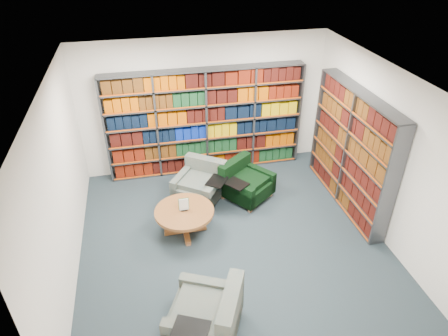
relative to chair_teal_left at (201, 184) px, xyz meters
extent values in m
cube|color=#1A272F|center=(0.30, -1.30, -0.31)|extent=(5.00, 5.00, 0.01)
cube|color=white|center=(0.30, -1.30, 2.50)|extent=(5.00, 5.00, 0.01)
cube|color=white|center=(0.30, 1.21, 1.10)|extent=(5.00, 0.01, 2.80)
cube|color=white|center=(0.30, -3.80, 1.10)|extent=(5.00, 0.01, 2.80)
cube|color=white|center=(-2.21, -1.30, 1.10)|extent=(0.01, 5.00, 2.80)
cube|color=white|center=(2.80, -1.30, 1.10)|extent=(0.01, 5.00, 2.80)
cube|color=#47494F|center=(0.30, 1.04, 0.80)|extent=(4.00, 0.28, 2.20)
cube|color=silver|center=(0.30, 1.17, 0.80)|extent=(4.00, 0.02, 2.20)
cube|color=#D84C0A|center=(0.30, 0.91, 0.80)|extent=(4.00, 0.01, 2.20)
cube|color=#5A1306|center=(0.30, 1.04, -0.12)|extent=(3.88, 0.21, 0.29)
cube|color=#5A1306|center=(0.30, 1.04, 0.24)|extent=(3.88, 0.21, 0.29)
cube|color=black|center=(0.30, 1.04, 0.61)|extent=(3.88, 0.21, 0.29)
cube|color=black|center=(0.30, 1.04, 0.98)|extent=(3.88, 0.21, 0.29)
cube|color=#A94600|center=(0.30, 1.04, 1.34)|extent=(3.88, 0.21, 0.29)
cube|color=#492509|center=(0.30, 1.04, 1.71)|extent=(3.88, 0.21, 0.29)
cube|color=#47494F|center=(2.64, -0.70, 0.80)|extent=(0.28, 2.50, 2.20)
cube|color=silver|center=(2.77, -0.70, 0.80)|extent=(0.02, 2.50, 2.20)
cube|color=#D84C0A|center=(2.51, -0.70, 0.80)|extent=(0.02, 2.50, 2.20)
cube|color=black|center=(2.64, -0.70, -0.12)|extent=(0.21, 2.38, 0.29)
cube|color=#492509|center=(2.64, -0.70, 0.24)|extent=(0.21, 2.38, 0.29)
cube|color=#492509|center=(2.64, -0.70, 0.61)|extent=(0.21, 2.38, 0.29)
cube|color=black|center=(2.64, -0.70, 0.98)|extent=(0.21, 2.38, 0.29)
cube|color=#492509|center=(2.64, -0.70, 1.34)|extent=(0.21, 2.38, 0.29)
cube|color=black|center=(2.64, -0.70, 1.71)|extent=(0.21, 2.38, 0.29)
cube|color=#0E2D3A|center=(-0.05, -0.06, -0.06)|extent=(1.15, 1.15, 0.29)
cube|color=#0E2D3A|center=(0.14, 0.20, 0.12)|extent=(0.78, 0.62, 0.66)
cube|color=#0E2D3A|center=(-0.33, 0.14, 0.01)|extent=(0.58, 0.75, 0.44)
cube|color=#0E2D3A|center=(0.24, -0.26, 0.01)|extent=(0.58, 0.75, 0.44)
cube|color=black|center=(0.25, -0.33, 0.25)|extent=(0.49, 0.51, 0.02)
cube|color=#8A5C42|center=(-0.52, -0.15, -0.26)|extent=(0.09, 0.09, 0.09)
cube|color=#8A5C42|center=(0.03, -0.54, -0.26)|extent=(0.09, 0.09, 0.09)
cube|color=#8A5C42|center=(-0.13, 0.41, -0.26)|extent=(0.09, 0.09, 0.09)
cube|color=#8A5C42|center=(0.42, 0.02, -0.26)|extent=(0.09, 0.09, 0.09)
cube|color=black|center=(0.86, -0.20, -0.07)|extent=(1.13, 1.13, 0.29)
cube|color=black|center=(0.67, 0.05, 0.11)|extent=(0.75, 0.63, 0.64)
cube|color=black|center=(0.59, -0.41, 0.00)|extent=(0.59, 0.72, 0.43)
cube|color=black|center=(1.13, 0.00, 0.00)|extent=(0.59, 0.72, 0.43)
cube|color=black|center=(0.58, -0.47, 0.23)|extent=(0.48, 0.50, 0.02)
cube|color=#8A5C42|center=(0.80, -0.67, -0.26)|extent=(0.09, 0.09, 0.09)
cube|color=#8A5C42|center=(1.33, -0.26, -0.26)|extent=(0.09, 0.09, 0.09)
cube|color=#8A5C42|center=(0.40, -0.14, -0.26)|extent=(0.09, 0.09, 0.09)
cube|color=#8A5C42|center=(0.92, 0.26, -0.26)|extent=(0.09, 0.09, 0.09)
cube|color=#0E2D3A|center=(-0.47, -2.98, -0.05)|extent=(1.15, 1.15, 0.31)
cube|color=#0E2D3A|center=(-0.16, -3.13, 0.14)|extent=(0.54, 0.87, 0.69)
cube|color=#0E2D3A|center=(-0.31, -2.65, 0.03)|extent=(0.84, 0.49, 0.46)
cube|color=black|center=(-0.69, -3.34, 0.28)|extent=(0.52, 0.48, 0.02)
cube|color=#8A5C42|center=(-0.64, -2.51, -0.25)|extent=(0.09, 0.09, 0.10)
cube|color=#8A5C42|center=(0.01, -2.81, -0.25)|extent=(0.09, 0.09, 0.10)
cylinder|color=brown|center=(-0.45, -0.97, 0.14)|extent=(1.01, 1.01, 0.06)
cylinder|color=brown|center=(-0.45, -0.97, -0.08)|extent=(0.13, 0.13, 0.40)
cube|color=brown|center=(-0.45, -0.97, -0.26)|extent=(0.73, 0.09, 0.07)
cube|color=brown|center=(-0.45, -0.97, -0.26)|extent=(0.09, 0.73, 0.07)
cube|color=black|center=(-0.45, -0.97, 0.18)|extent=(0.11, 0.06, 0.01)
cube|color=white|center=(-0.45, -0.97, 0.30)|extent=(0.16, 0.01, 0.22)
cube|color=#145926|center=(-0.45, -0.96, 0.30)|extent=(0.17, 0.00, 0.24)
camera|label=1|loc=(-0.94, -6.28, 4.34)|focal=32.00mm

